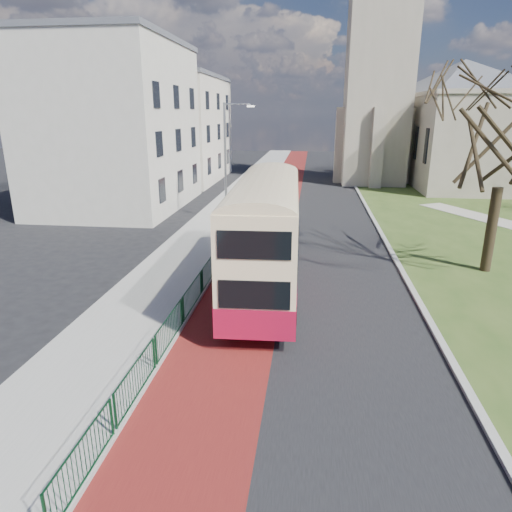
# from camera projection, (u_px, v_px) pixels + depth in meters

# --- Properties ---
(ground) EXTENTS (160.00, 160.00, 0.00)m
(ground) POSITION_uv_depth(u_px,v_px,m) (260.00, 342.00, 15.55)
(ground) COLOR black
(ground) RESTS_ON ground
(road_carriageway) EXTENTS (9.00, 120.00, 0.01)m
(road_carriageway) POSITION_uv_depth(u_px,v_px,m) (310.00, 216.00, 34.30)
(road_carriageway) COLOR black
(road_carriageway) RESTS_ON ground
(bus_lane) EXTENTS (3.40, 120.00, 0.01)m
(bus_lane) POSITION_uv_depth(u_px,v_px,m) (274.00, 215.00, 34.61)
(bus_lane) COLOR #591414
(bus_lane) RESTS_ON ground
(pavement_west) EXTENTS (4.00, 120.00, 0.12)m
(pavement_west) POSITION_uv_depth(u_px,v_px,m) (225.00, 213.00, 35.04)
(pavement_west) COLOR gray
(pavement_west) RESTS_ON ground
(kerb_west) EXTENTS (0.25, 120.00, 0.13)m
(kerb_west) POSITION_uv_depth(u_px,v_px,m) (251.00, 214.00, 34.80)
(kerb_west) COLOR #999993
(kerb_west) RESTS_ON ground
(kerb_east) EXTENTS (0.25, 80.00, 0.13)m
(kerb_east) POSITION_uv_depth(u_px,v_px,m) (369.00, 212.00, 35.64)
(kerb_east) COLOR #999993
(kerb_east) RESTS_ON ground
(pedestrian_railing) EXTENTS (0.07, 24.00, 1.12)m
(pedestrian_railing) POSITION_uv_depth(u_px,v_px,m) (202.00, 282.00, 19.51)
(pedestrian_railing) COLOR #0C361C
(pedestrian_railing) RESTS_ON ground
(gothic_church) EXTENTS (16.38, 18.00, 40.00)m
(gothic_church) POSITION_uv_depth(u_px,v_px,m) (426.00, 54.00, 46.10)
(gothic_church) COLOR gray
(gothic_church) RESTS_ON ground
(street_block_near) EXTENTS (10.30, 14.30, 13.00)m
(street_block_near) POSITION_uv_depth(u_px,v_px,m) (116.00, 125.00, 36.03)
(street_block_near) COLOR beige
(street_block_near) RESTS_ON ground
(street_block_far) EXTENTS (10.30, 16.30, 11.50)m
(street_block_far) POSITION_uv_depth(u_px,v_px,m) (175.00, 128.00, 51.39)
(street_block_far) COLOR beige
(street_block_far) RESTS_ON ground
(streetlamp) EXTENTS (2.13, 0.18, 8.00)m
(streetlamp) POSITION_uv_depth(u_px,v_px,m) (227.00, 156.00, 31.70)
(streetlamp) COLOR gray
(streetlamp) RESTS_ON pavement_west
(bus) EXTENTS (3.06, 11.49, 4.77)m
(bus) POSITION_uv_depth(u_px,v_px,m) (266.00, 230.00, 19.34)
(bus) COLOR #A20F2D
(bus) RESTS_ON ground
(winter_tree_near) EXTENTS (7.59, 7.59, 10.56)m
(winter_tree_near) POSITION_uv_depth(u_px,v_px,m) (510.00, 116.00, 20.31)
(winter_tree_near) COLOR #2C2316
(winter_tree_near) RESTS_ON grass_green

